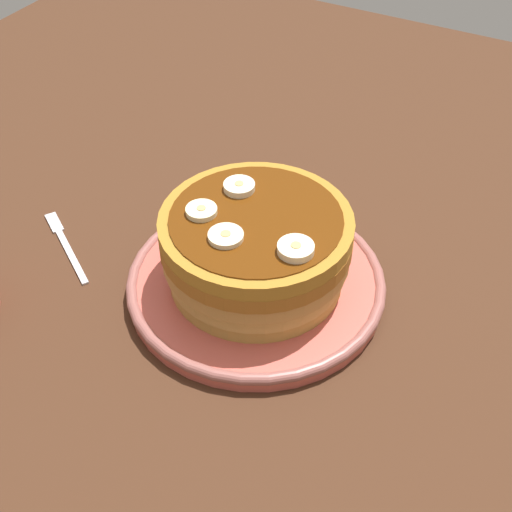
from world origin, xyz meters
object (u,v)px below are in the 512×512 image
pancake_stack (257,249)px  banana_slice_1 (226,237)px  plate (256,282)px  banana_slice_0 (201,211)px  fork (64,242)px  banana_slice_3 (239,187)px  banana_slice_2 (296,249)px

pancake_stack → banana_slice_1: bearing=-17.4°
plate → banana_slice_0: banana_slice_0 is taller
banana_slice_1 → fork: size_ratio=0.29×
pancake_stack → fork: 23.24cm
pancake_stack → banana_slice_0: bearing=-70.4°
banana_slice_0 → fork: 19.81cm
banana_slice_0 → banana_slice_3: 5.07cm
plate → pancake_stack: 4.68cm
pancake_stack → fork: bearing=-80.5°
banana_slice_0 → banana_slice_2: 10.23cm
pancake_stack → banana_slice_2: 7.08cm
plate → fork: (3.79, -22.06, -0.83)cm
banana_slice_3 → fork: 21.98cm
banana_slice_0 → banana_slice_1: (2.03, 3.85, -0.03)cm
banana_slice_0 → banana_slice_3: banana_slice_3 is taller
plate → banana_slice_1: (3.89, -0.99, 8.73)cm
banana_slice_1 → banana_slice_3: banana_slice_3 is taller
banana_slice_0 → fork: bearing=-83.6°
banana_slice_2 → fork: banana_slice_2 is taller
pancake_stack → banana_slice_1: (3.82, -1.20, 4.06)cm
plate → banana_slice_1: size_ratio=8.03×
plate → banana_slice_1: bearing=-14.3°
pancake_stack → banana_slice_2: (2.45, 5.16, 4.18)cm
banana_slice_1 → fork: banana_slice_1 is taller
banana_slice_0 → fork: size_ratio=0.26×
plate → fork: bearing=-80.3°
banana_slice_2 → banana_slice_3: same height
banana_slice_2 → banana_slice_1: bearing=-77.9°
plate → banana_slice_3: banana_slice_3 is taller
pancake_stack → banana_slice_3: bearing=-129.8°
banana_slice_1 → banana_slice_3: bearing=-159.9°
banana_slice_1 → banana_slice_2: banana_slice_2 is taller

